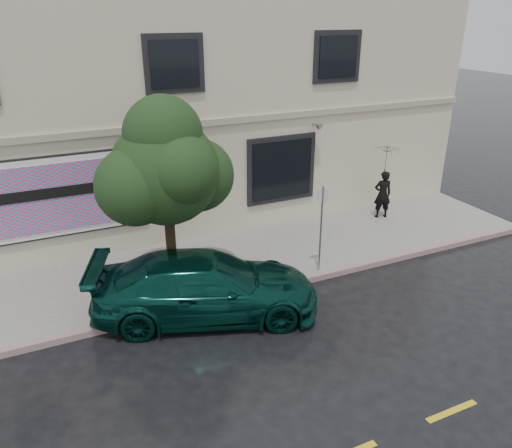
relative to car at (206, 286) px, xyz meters
name	(u,v)px	position (x,y,z in m)	size (l,w,h in m)	color
ground	(255,335)	(0.66, -1.20, -0.74)	(90.00, 90.00, 0.00)	black
sidewalk	(204,267)	(0.66, 2.05, -0.66)	(20.00, 3.50, 0.15)	#9E9C95
curb	(229,298)	(0.66, 0.30, -0.66)	(20.00, 0.18, 0.16)	gray
building	(144,105)	(0.66, 7.80, 2.76)	(20.00, 8.12, 7.00)	beige
billboard	(62,196)	(-2.54, 3.72, 1.32)	(4.30, 0.16, 2.20)	white
car	(206,286)	(0.00, 0.00, 0.00)	(2.23, 5.06, 1.47)	#08342B
pedestrian	(383,194)	(7.11, 2.80, 0.21)	(0.58, 0.38, 1.59)	black
umbrella	(386,160)	(7.11, 2.80, 1.37)	(1.00, 1.00, 0.74)	black
street_tree	(166,172)	(-0.48, 1.00, 2.47)	(2.38, 2.38, 4.26)	#2F2315
fire_hydrant	(163,291)	(-0.84, 0.60, -0.23)	(0.30, 0.29, 0.74)	white
sign_pole	(321,221)	(3.31, 0.50, 0.83)	(0.29, 0.05, 2.33)	gray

